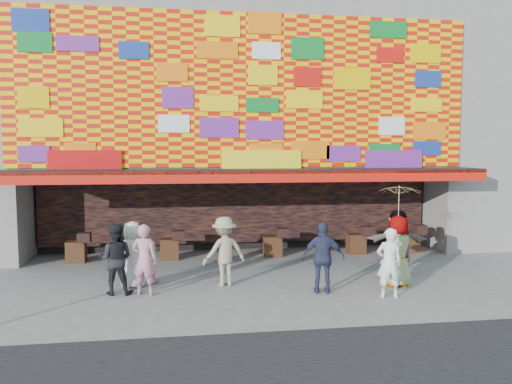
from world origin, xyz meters
TOP-DOWN VIEW (x-y plane):
  - ground at (0.00, 0.00)m, footprint 90.00×90.00m
  - shop_building at (0.00, 8.18)m, footprint 15.20×9.40m
  - ped_a at (-3.38, 1.24)m, footprint 0.92×0.64m
  - ped_b at (-3.02, 0.56)m, footprint 0.76×0.61m
  - ped_c at (-3.75, 0.73)m, footprint 0.95×0.78m
  - ped_d at (-0.95, 1.13)m, footprint 1.37×1.04m
  - ped_e at (1.49, 0.05)m, footprint 1.14×0.66m
  - ped_f at (4.11, 1.44)m, footprint 1.89×0.94m
  - ped_g at (3.64, 0.35)m, footprint 1.02×0.76m
  - ped_h at (3.01, -0.55)m, footprint 0.69×0.51m
  - ped_i at (-3.10, 1.72)m, footprint 0.76×0.59m
  - parasol at (3.64, 0.35)m, footprint 1.22×1.24m

SIDE VIEW (x-z plane):
  - ground at x=0.00m, z-range 0.00..0.00m
  - ped_i at x=-3.10m, z-range 0.00..1.56m
  - ped_h at x=3.01m, z-range 0.00..1.74m
  - ped_a at x=-3.38m, z-range 0.00..1.79m
  - ped_b at x=-3.02m, z-range 0.00..1.81m
  - ped_c at x=-3.75m, z-range 0.00..1.81m
  - ped_e at x=1.49m, z-range 0.00..1.83m
  - ped_d at x=-0.95m, z-range 0.00..1.87m
  - ped_g at x=3.64m, z-range 0.00..1.91m
  - ped_f at x=4.11m, z-range 0.00..1.95m
  - parasol at x=3.64m, z-range 1.22..3.21m
  - shop_building at x=0.00m, z-range 0.23..10.23m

